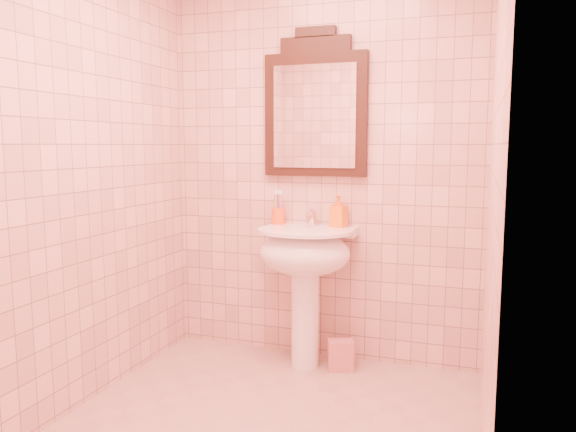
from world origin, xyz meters
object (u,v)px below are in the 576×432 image
at_px(pedestal_sink, 305,262).
at_px(towel, 341,355).
at_px(mirror, 315,108).
at_px(soap_dispenser, 339,211).
at_px(toothbrush_cup, 278,216).

distance_m(pedestal_sink, towel, 0.61).
bearing_deg(mirror, soap_dispenser, -14.99).
xyz_separation_m(pedestal_sink, soap_dispenser, (0.17, 0.16, 0.30)).
bearing_deg(toothbrush_cup, towel, -17.70).
relative_size(pedestal_sink, towel, 4.62).
bearing_deg(mirror, pedestal_sink, -90.00).
height_order(toothbrush_cup, soap_dispenser, soap_dispenser).
relative_size(soap_dispenser, towel, 1.07).
bearing_deg(toothbrush_cup, soap_dispenser, -0.25).
xyz_separation_m(soap_dispenser, towel, (0.06, -0.14, -0.87)).
distance_m(toothbrush_cup, towel, 0.95).
relative_size(toothbrush_cup, soap_dispenser, 0.98).
relative_size(mirror, toothbrush_cup, 4.69).
bearing_deg(soap_dispenser, towel, -55.38).
height_order(toothbrush_cup, towel, toothbrush_cup).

